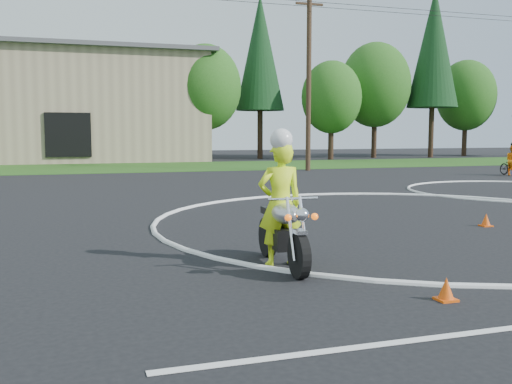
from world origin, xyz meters
name	(u,v)px	position (x,y,z in m)	size (l,w,h in m)	color
ground	(491,244)	(0.00, 0.00, 0.00)	(120.00, 120.00, 0.00)	black
grass_strip	(199,166)	(0.00, 27.00, 0.01)	(120.00, 10.00, 0.02)	#1E4714
course_markings	(447,210)	(2.17, 4.35, 0.01)	(19.05, 19.05, 0.12)	silver
primary_motorcycle	(283,231)	(-4.45, -0.55, 0.57)	(0.79, 2.25, 1.18)	black
rider_primary_grp	(280,200)	(-4.45, -0.41, 1.06)	(0.74, 0.50, 2.19)	#D9FF1A
treeline	(354,79)	(14.78, 34.61, 6.62)	(38.20, 8.10, 14.52)	#382619
utility_poles	(309,78)	(5.00, 21.00, 5.20)	(41.60, 1.12, 10.00)	#473321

